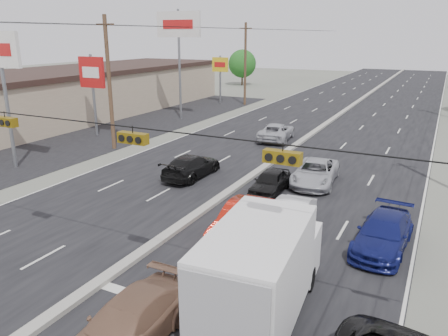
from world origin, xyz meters
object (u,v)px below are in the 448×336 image
(tree_left_far, at_px, (242,64))
(queue_car_c, at_px, (315,173))
(utility_pole_left_c, at_px, (245,64))
(pole_sign_near, at_px, (1,61))
(queue_car_a, at_px, (270,182))
(queue_car_d, at_px, (383,234))
(pole_sign_billboard, at_px, (179,32))
(oncoming_near, at_px, (192,166))
(oncoming_far, at_px, (276,132))
(box_truck, at_px, (262,272))
(tan_sedan, at_px, (128,326))
(queue_car_b, at_px, (289,218))
(pole_sign_mid, at_px, (92,77))
(pole_sign_far, at_px, (220,68))
(utility_pole_left_b, at_px, (109,83))
(red_sedan, at_px, (243,221))

(tree_left_far, height_order, queue_car_c, tree_left_far)
(utility_pole_left_c, distance_m, pole_sign_near, 32.15)
(pole_sign_near, xyz_separation_m, queue_car_a, (17.04, 3.12, -6.37))
(utility_pole_left_c, xyz_separation_m, queue_car_d, (21.15, -33.08, -4.41))
(pole_sign_billboard, xyz_separation_m, oncoming_near, (11.10, -16.37, -8.16))
(oncoming_far, bearing_deg, queue_car_a, 101.19)
(pole_sign_near, bearing_deg, box_truck, -20.56)
(tree_left_far, height_order, tan_sedan, tree_left_far)
(queue_car_b, relative_size, queue_car_d, 0.90)
(tree_left_far, bearing_deg, box_truck, -64.96)
(queue_car_d, bearing_deg, oncoming_near, 162.15)
(oncoming_far, bearing_deg, pole_sign_mid, 12.58)
(queue_car_b, xyz_separation_m, queue_car_d, (3.97, 0.30, -0.02))
(pole_sign_far, xyz_separation_m, queue_car_d, (24.65, -33.08, -3.71))
(tree_left_far, distance_m, queue_car_c, 53.04)
(queue_car_d, height_order, oncoming_far, oncoming_far)
(queue_car_b, bearing_deg, oncoming_near, 145.96)
(utility_pole_left_b, bearing_deg, oncoming_far, 39.17)
(queue_car_d, distance_m, oncoming_far, 19.74)
(red_sedan, relative_size, oncoming_near, 0.96)
(pole_sign_near, bearing_deg, pole_sign_mid, 101.31)
(utility_pole_left_b, bearing_deg, pole_sign_mid, 146.31)
(queue_car_b, distance_m, oncoming_near, 9.51)
(red_sedan, xyz_separation_m, queue_car_b, (1.68, 1.28, -0.06))
(queue_car_c, bearing_deg, tan_sedan, -98.27)
(pole_sign_mid, distance_m, oncoming_near, 15.65)
(pole_sign_mid, relative_size, queue_car_c, 1.39)
(utility_pole_left_c, xyz_separation_m, oncoming_far, (10.36, -16.56, -4.39))
(pole_sign_billboard, xyz_separation_m, red_sedan, (17.50, -22.66, -8.10))
(pole_sign_mid, bearing_deg, utility_pole_left_b, -33.69)
(tree_left_far, relative_size, oncoming_near, 1.26)
(pole_sign_billboard, bearing_deg, pole_sign_far, 97.13)
(red_sedan, bearing_deg, utility_pole_left_c, 113.80)
(oncoming_far, bearing_deg, red_sedan, 98.31)
(oncoming_near, xyz_separation_m, oncoming_far, (1.27, 11.81, 0.01))
(pole_sign_mid, height_order, pole_sign_far, pole_sign_mid)
(pole_sign_billboard, bearing_deg, queue_car_d, -42.32)
(oncoming_near, bearing_deg, utility_pole_left_c, -71.77)
(tree_left_far, bearing_deg, queue_car_b, -63.45)
(pole_sign_billboard, height_order, queue_car_b, pole_sign_billboard)
(red_sedan, distance_m, queue_car_c, 8.51)
(queue_car_a, distance_m, queue_car_b, 5.23)
(pole_sign_mid, xyz_separation_m, pole_sign_far, (1.00, 22.00, -0.71))
(utility_pole_left_b, relative_size, oncoming_near, 2.06)
(utility_pole_left_c, distance_m, box_truck, 44.07)
(queue_car_a, distance_m, oncoming_near, 5.47)
(box_truck, relative_size, oncoming_far, 1.34)
(utility_pole_left_b, xyz_separation_m, tree_left_far, (-9.50, 45.00, -1.39))
(queue_car_a, bearing_deg, utility_pole_left_c, 115.33)
(utility_pole_left_c, relative_size, box_truck, 1.44)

